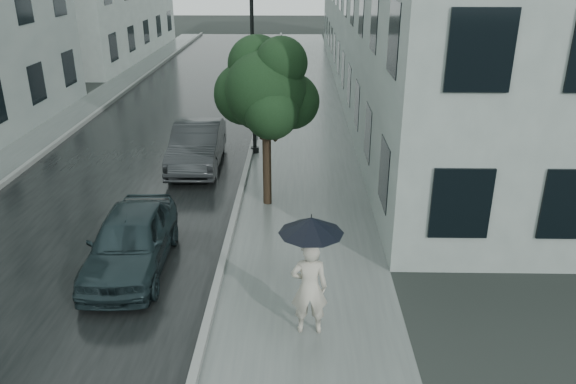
{
  "coord_description": "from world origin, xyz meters",
  "views": [
    {
      "loc": [
        0.04,
        -8.85,
        6.12
      ],
      "look_at": [
        -0.19,
        2.74,
        1.3
      ],
      "focal_mm": 35.0,
      "sensor_mm": 36.0,
      "label": 1
    }
  ],
  "objects_px": {
    "pedestrian": "(309,288)",
    "car_far": "(197,145)",
    "street_tree": "(266,89)",
    "lamp_post": "(248,62)",
    "car_near": "(131,240)"
  },
  "relations": [
    {
      "from": "pedestrian",
      "to": "car_far",
      "type": "bearing_deg",
      "value": -69.68
    },
    {
      "from": "pedestrian",
      "to": "car_near",
      "type": "xyz_separation_m",
      "value": [
        -3.71,
        2.14,
        -0.23
      ]
    },
    {
      "from": "street_tree",
      "to": "car_far",
      "type": "relative_size",
      "value": 1.07
    },
    {
      "from": "pedestrian",
      "to": "street_tree",
      "type": "bearing_deg",
      "value": -81.12
    },
    {
      "from": "street_tree",
      "to": "lamp_post",
      "type": "xyz_separation_m",
      "value": [
        -0.81,
        4.18,
        -0.02
      ]
    },
    {
      "from": "lamp_post",
      "to": "car_far",
      "type": "distance_m",
      "value": 3.15
    },
    {
      "from": "street_tree",
      "to": "lamp_post",
      "type": "relative_size",
      "value": 0.82
    },
    {
      "from": "car_near",
      "to": "car_far",
      "type": "xyz_separation_m",
      "value": [
        0.31,
        6.43,
        0.03
      ]
    },
    {
      "from": "car_far",
      "to": "lamp_post",
      "type": "bearing_deg",
      "value": 38.73
    },
    {
      "from": "car_far",
      "to": "street_tree",
      "type": "bearing_deg",
      "value": -51.95
    },
    {
      "from": "street_tree",
      "to": "car_near",
      "type": "xyz_separation_m",
      "value": [
        -2.68,
        -3.59,
        -2.44
      ]
    },
    {
      "from": "lamp_post",
      "to": "car_far",
      "type": "relative_size",
      "value": 1.3
    },
    {
      "from": "pedestrian",
      "to": "lamp_post",
      "type": "relative_size",
      "value": 0.33
    },
    {
      "from": "pedestrian",
      "to": "lamp_post",
      "type": "xyz_separation_m",
      "value": [
        -1.84,
        9.91,
        2.19
      ]
    },
    {
      "from": "pedestrian",
      "to": "car_far",
      "type": "distance_m",
      "value": 9.22
    }
  ]
}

